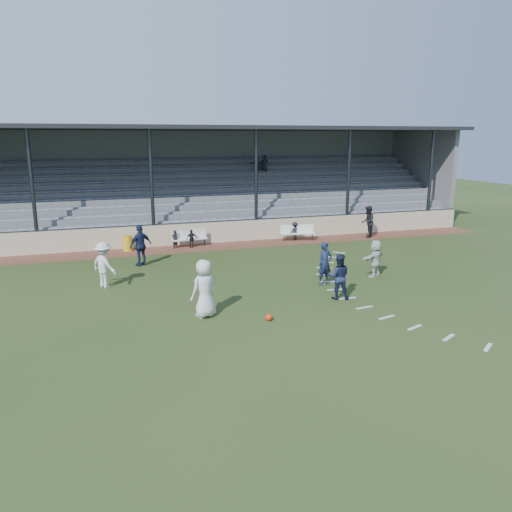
{
  "coord_description": "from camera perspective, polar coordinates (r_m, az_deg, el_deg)",
  "views": [
    {
      "loc": [
        -6.07,
        -16.09,
        5.99
      ],
      "look_at": [
        0.0,
        2.5,
        1.3
      ],
      "focal_mm": 35.0,
      "sensor_mm": 36.0,
      "label": 1
    }
  ],
  "objects": [
    {
      "name": "cinder_track",
      "position": [
        27.92,
        -5.1,
        1.07
      ],
      "size": [
        34.0,
        2.0,
        0.02
      ],
      "primitive_type": "cube",
      "color": "brown",
      "rests_on": "ground"
    },
    {
      "name": "player_white_back",
      "position": [
        22.39,
        13.48,
        -0.26
      ],
      "size": [
        1.56,
        1.15,
        1.63
      ],
      "primitive_type": "imported",
      "rotation": [
        0.0,
        0.0,
        3.64
      ],
      "color": "silver",
      "rests_on": "ground"
    },
    {
      "name": "sub_left_far",
      "position": [
        27.67,
        -7.36,
        1.99
      ],
      "size": [
        0.63,
        0.33,
        1.02
      ],
      "primitive_type": "imported",
      "rotation": [
        0.0,
        0.0,
        3.28
      ],
      "color": "black",
      "rests_on": "cinder_track"
    },
    {
      "name": "sub_right",
      "position": [
        29.51,
        4.44,
        2.85
      ],
      "size": [
        0.76,
        0.53,
        1.09
      ],
      "primitive_type": "imported",
      "rotation": [
        0.0,
        0.0,
        3.33
      ],
      "color": "black",
      "rests_on": "cinder_track"
    },
    {
      "name": "player_navy_lead",
      "position": [
        20.71,
        7.88,
        -0.88
      ],
      "size": [
        0.72,
        0.54,
        1.8
      ],
      "primitive_type": "imported",
      "rotation": [
        0.0,
        0.0,
        0.17
      ],
      "color": "#161F3C",
      "rests_on": "ground"
    },
    {
      "name": "football",
      "position": [
        16.77,
        1.47,
        -7.01
      ],
      "size": [
        0.23,
        0.23,
        0.23
      ],
      "primitive_type": "sphere",
      "color": "red",
      "rests_on": "ground"
    },
    {
      "name": "ground",
      "position": [
        18.21,
        2.46,
        -5.73
      ],
      "size": [
        90.0,
        90.0,
        0.0
      ],
      "primitive_type": "plane",
      "color": "#2B3C18",
      "rests_on": "ground"
    },
    {
      "name": "grandstand",
      "position": [
        33.13,
        -7.46,
        6.81
      ],
      "size": [
        34.6,
        9.0,
        6.61
      ],
      "color": "slate",
      "rests_on": "ground"
    },
    {
      "name": "retaining_wall",
      "position": [
        28.81,
        -5.6,
        2.64
      ],
      "size": [
        34.0,
        0.18,
        1.2
      ],
      "primitive_type": "cube",
      "color": "#BFAE93",
      "rests_on": "ground"
    },
    {
      "name": "player_white_wing",
      "position": [
        21.06,
        -16.97,
        -0.98
      ],
      "size": [
        1.3,
        1.39,
        1.88
      ],
      "primitive_type": "imported",
      "rotation": [
        0.0,
        0.0,
        2.24
      ],
      "color": "silver",
      "rests_on": "ground"
    },
    {
      "name": "official",
      "position": [
        30.98,
        12.65,
        3.84
      ],
      "size": [
        1.13,
        1.17,
        1.91
      ],
      "primitive_type": "imported",
      "rotation": [
        0.0,
        0.0,
        4.07
      ],
      "color": "black",
      "rests_on": "cinder_track"
    },
    {
      "name": "bench_right",
      "position": [
        29.43,
        4.76,
        2.86
      ],
      "size": [
        2.04,
        0.79,
        0.95
      ],
      "rotation": [
        0.0,
        0.0,
        -0.17
      ],
      "color": "silver",
      "rests_on": "cinder_track"
    },
    {
      "name": "player_navy_wing",
      "position": [
        24.18,
        -13.04,
        1.18
      ],
      "size": [
        1.24,
        0.94,
        1.96
      ],
      "primitive_type": "imported",
      "rotation": [
        0.0,
        0.0,
        3.6
      ],
      "color": "#161F3C",
      "rests_on": "ground"
    },
    {
      "name": "trash_bin",
      "position": [
        27.58,
        -14.46,
        1.43
      ],
      "size": [
        0.51,
        0.51,
        0.82
      ],
      "primitive_type": "cylinder",
      "color": "gold",
      "rests_on": "cinder_track"
    },
    {
      "name": "penalty_arc",
      "position": [
        19.97,
        13.64,
        -4.35
      ],
      "size": [
        3.89,
        14.63,
        0.01
      ],
      "color": "silver",
      "rests_on": "ground"
    },
    {
      "name": "player_white_lead",
      "position": [
        16.94,
        -5.92,
        -3.71
      ],
      "size": [
        1.15,
        0.97,
        2.0
      ],
      "primitive_type": "imported",
      "rotation": [
        0.0,
        0.0,
        3.55
      ],
      "color": "silver",
      "rests_on": "ground"
    },
    {
      "name": "player_navy_mid",
      "position": [
        19.01,
        9.42,
        -2.32
      ],
      "size": [
        1.03,
        0.92,
        1.74
      ],
      "primitive_type": "imported",
      "rotation": [
        0.0,
        0.0,
        2.77
      ],
      "color": "#161F3C",
      "rests_on": "ground"
    },
    {
      "name": "bench_left",
      "position": [
        27.96,
        -7.63,
        2.22
      ],
      "size": [
        2.03,
        0.68,
        0.95
      ],
      "rotation": [
        0.0,
        0.0,
        0.12
      ],
      "color": "silver",
      "rests_on": "cinder_track"
    },
    {
      "name": "sub_left_near",
      "position": [
        27.67,
        -9.27,
        1.91
      ],
      "size": [
        0.43,
        0.37,
        1.0
      ],
      "primitive_type": "imported",
      "rotation": [
        0.0,
        0.0,
        3.57
      ],
      "color": "black",
      "rests_on": "cinder_track"
    }
  ]
}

